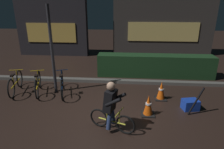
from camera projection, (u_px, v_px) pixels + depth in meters
ground_plane at (103, 111)px, 5.56m from camera, size 40.00×40.00×0.00m
sidewalk_curb at (110, 81)px, 7.61m from camera, size 12.00×0.24×0.12m
hedge_row at (155, 66)px, 8.18m from camera, size 4.80×0.70×0.92m
storefront_left at (52, 22)px, 11.32m from camera, size 4.14×0.54×3.90m
storefront_right at (163, 17)px, 11.36m from camera, size 5.87×0.54×4.49m
street_post at (52, 51)px, 6.35m from camera, size 0.10×0.10×2.91m
parked_bike_leftmost at (16, 83)px, 6.68m from camera, size 0.51×1.55×0.73m
parked_bike_left_mid at (38, 84)px, 6.63m from camera, size 0.59×1.51×0.73m
parked_bike_center_left at (62, 84)px, 6.56m from camera, size 0.58×1.60×0.77m
traffic_cone_near at (148, 105)px, 5.27m from camera, size 0.36×0.36×0.59m
traffic_cone_far at (161, 91)px, 6.17m from camera, size 0.36×0.36×0.61m
blue_crate at (190, 105)px, 5.59m from camera, size 0.50×0.41×0.30m
cyclist at (111, 106)px, 4.53m from camera, size 1.13×0.64×1.25m
closed_umbrella at (196, 101)px, 5.27m from camera, size 0.42×0.17×0.78m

